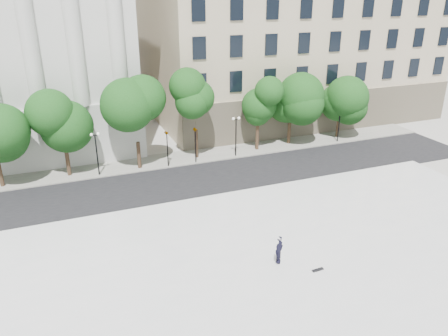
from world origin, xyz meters
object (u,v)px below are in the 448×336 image
(traffic_light_west, at_px, (167,132))
(skateboard, at_px, (318,270))
(traffic_light_east, at_px, (195,127))
(person_lying, at_px, (278,260))

(traffic_light_west, bearing_deg, skateboard, -79.24)
(traffic_light_east, distance_m, skateboard, 20.67)
(traffic_light_east, bearing_deg, traffic_light_west, 180.00)
(traffic_light_west, xyz_separation_m, traffic_light_east, (2.83, -0.00, 0.12))
(traffic_light_west, relative_size, skateboard, 5.46)
(traffic_light_east, relative_size, person_lying, 2.37)
(traffic_light_west, distance_m, skateboard, 20.99)
(person_lying, bearing_deg, traffic_light_east, 49.75)
(person_lying, bearing_deg, traffic_light_west, 58.31)
(person_lying, distance_m, skateboard, 2.44)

